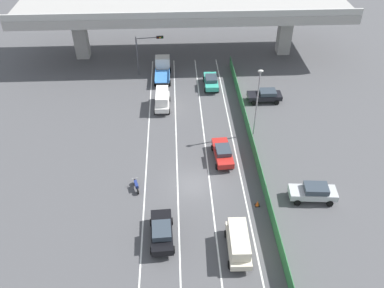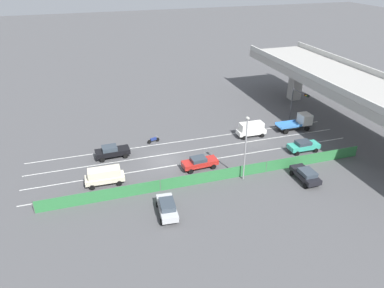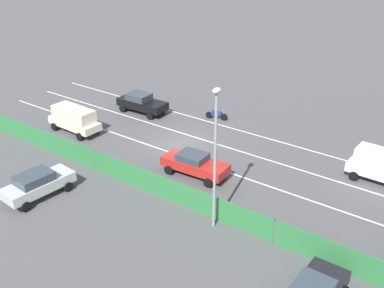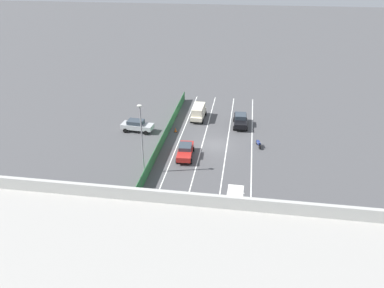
# 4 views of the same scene
# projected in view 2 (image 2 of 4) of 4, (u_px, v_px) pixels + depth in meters

# --- Properties ---
(ground_plane) EXTENTS (300.00, 300.00, 0.00)m
(ground_plane) POSITION_uv_depth(u_px,v_px,m) (165.00, 160.00, 48.90)
(ground_plane) COLOR #4C4C4F
(lane_line_left_edge) EXTENTS (0.14, 45.23, 0.01)m
(lane_line_left_edge) POSITION_uv_depth(u_px,v_px,m) (187.00, 140.00, 54.24)
(lane_line_left_edge) COLOR silver
(lane_line_left_edge) RESTS_ON ground
(lane_line_mid_left) EXTENTS (0.14, 45.23, 0.01)m
(lane_line_mid_left) POSITION_uv_depth(u_px,v_px,m) (194.00, 150.00, 51.51)
(lane_line_mid_left) COLOR silver
(lane_line_mid_left) RESTS_ON ground
(lane_line_mid_right) EXTENTS (0.14, 45.23, 0.01)m
(lane_line_mid_right) POSITION_uv_depth(u_px,v_px,m) (202.00, 161.00, 48.79)
(lane_line_mid_right) COLOR silver
(lane_line_mid_right) RESTS_ON ground
(lane_line_right_edge) EXTENTS (0.14, 45.23, 0.01)m
(lane_line_right_edge) POSITION_uv_depth(u_px,v_px,m) (210.00, 173.00, 46.06)
(lane_line_right_edge) COLOR silver
(lane_line_right_edge) RESTS_ON ground
(elevated_overpass) EXTENTS (48.52, 11.17, 8.76)m
(elevated_overpass) POSITION_uv_depth(u_px,v_px,m) (356.00, 89.00, 53.60)
(elevated_overpass) COLOR #A09E99
(elevated_overpass) RESTS_ON ground
(green_fence) EXTENTS (0.10, 41.33, 1.51)m
(green_fence) POSITION_uv_depth(u_px,v_px,m) (215.00, 176.00, 44.12)
(green_fence) COLOR #2D753D
(green_fence) RESTS_ON ground
(car_van_white) EXTENTS (2.02, 4.36, 2.20)m
(car_van_white) POSITION_uv_depth(u_px,v_px,m) (251.00, 129.00, 54.92)
(car_van_white) COLOR silver
(car_van_white) RESTS_ON ground
(car_sedan_black) EXTENTS (2.18, 4.63, 1.70)m
(car_sedan_black) POSITION_uv_depth(u_px,v_px,m) (112.00, 151.00, 49.28)
(car_sedan_black) COLOR black
(car_sedan_black) RESTS_ON ground
(car_van_cream) EXTENTS (2.05, 4.65, 2.08)m
(car_van_cream) POSITION_uv_depth(u_px,v_px,m) (105.00, 175.00, 43.37)
(car_van_cream) COLOR beige
(car_van_cream) RESTS_ON ground
(car_taxi_teal) EXTENTS (1.98, 4.38, 1.58)m
(car_taxi_teal) POSITION_uv_depth(u_px,v_px,m) (303.00, 146.00, 50.83)
(car_taxi_teal) COLOR teal
(car_taxi_teal) RESTS_ON ground
(car_sedan_red) EXTENTS (2.15, 4.70, 1.58)m
(car_sedan_red) POSITION_uv_depth(u_px,v_px,m) (200.00, 162.00, 46.74)
(car_sedan_red) COLOR red
(car_sedan_red) RESTS_ON ground
(flatbed_truck_blue) EXTENTS (2.34, 5.47, 2.47)m
(flatbed_truck_blue) POSITION_uv_depth(u_px,v_px,m) (300.00, 122.00, 57.18)
(flatbed_truck_blue) COLOR black
(flatbed_truck_blue) RESTS_ON ground
(motorcycle) EXTENTS (0.75, 1.91, 0.93)m
(motorcycle) POSITION_uv_depth(u_px,v_px,m) (153.00, 140.00, 53.37)
(motorcycle) COLOR black
(motorcycle) RESTS_ON ground
(parked_wagon_silver) EXTENTS (4.57, 2.25, 1.68)m
(parked_wagon_silver) POSITION_uv_depth(u_px,v_px,m) (167.00, 207.00, 38.31)
(parked_wagon_silver) COLOR #B2B5B7
(parked_wagon_silver) RESTS_ON ground
(parked_sedan_dark) EXTENTS (4.37, 2.07, 1.58)m
(parked_sedan_dark) POSITION_uv_depth(u_px,v_px,m) (306.00, 174.00, 44.11)
(parked_sedan_dark) COLOR black
(parked_sedan_dark) RESTS_ON ground
(traffic_light) EXTENTS (3.83, 0.62, 5.78)m
(traffic_light) POSITION_uv_depth(u_px,v_px,m) (297.00, 100.00, 57.84)
(traffic_light) COLOR #47474C
(traffic_light) RESTS_ON ground
(street_lamp) EXTENTS (0.60, 0.36, 8.29)m
(street_lamp) POSITION_uv_depth(u_px,v_px,m) (246.00, 143.00, 42.59)
(street_lamp) COLOR gray
(street_lamp) RESTS_ON ground
(traffic_cone) EXTENTS (0.47, 0.47, 0.63)m
(traffic_cone) POSITION_uv_depth(u_px,v_px,m) (151.00, 186.00, 42.98)
(traffic_cone) COLOR orange
(traffic_cone) RESTS_ON ground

